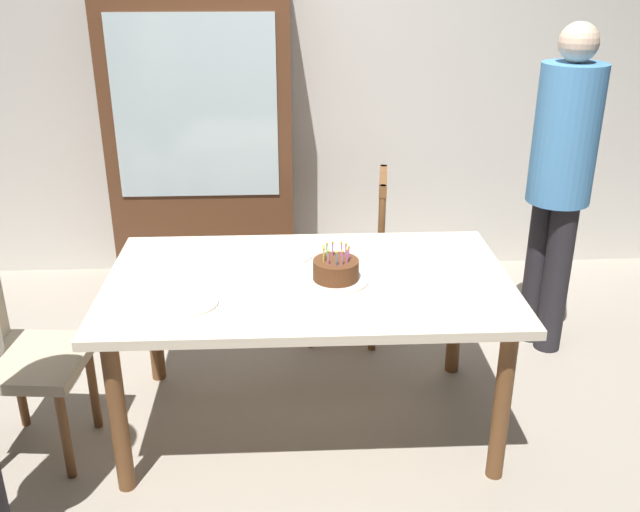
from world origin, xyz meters
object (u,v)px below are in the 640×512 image
at_px(birthday_cake, 336,272).
at_px(chair_spindle_back, 349,260).
at_px(person_guest, 561,173).
at_px(dining_table, 308,295).
at_px(plate_near_celebrant, 190,303).
at_px(china_cabinet, 202,141).
at_px(plate_far_side, 288,256).
at_px(chair_upholstered, 8,343).

xyz_separation_m(birthday_cake, chair_spindle_back, (0.14, 0.86, -0.32)).
relative_size(birthday_cake, person_guest, 0.16).
bearing_deg(dining_table, person_guest, 27.17).
relative_size(dining_table, chair_spindle_back, 1.81).
bearing_deg(plate_near_celebrant, person_guest, 26.80).
distance_m(chair_spindle_back, china_cabinet, 1.23).
relative_size(birthday_cake, plate_far_side, 1.27).
bearing_deg(plate_far_side, chair_spindle_back, 60.39).
distance_m(plate_near_celebrant, plate_far_side, 0.60).
relative_size(birthday_cake, china_cabinet, 0.15).
bearing_deg(dining_table, plate_far_side, 110.64).
relative_size(plate_near_celebrant, chair_spindle_back, 0.23).
height_order(dining_table, chair_upholstered, chair_upholstered).
distance_m(plate_near_celebrant, china_cabinet, 1.80).
distance_m(dining_table, chair_spindle_back, 0.88).
bearing_deg(china_cabinet, dining_table, -68.93).
relative_size(chair_upholstered, china_cabinet, 0.50).
bearing_deg(chair_upholstered, person_guest, 17.55).
bearing_deg(dining_table, china_cabinet, 111.07).
height_order(dining_table, birthday_cake, birthday_cake).
height_order(birthday_cake, chair_spindle_back, chair_spindle_back).
xyz_separation_m(chair_upholstered, china_cabinet, (0.65, 1.69, 0.42)).
relative_size(dining_table, plate_far_side, 7.83).
bearing_deg(person_guest, birthday_cake, -149.22).
height_order(chair_spindle_back, person_guest, person_guest).
distance_m(plate_far_side, china_cabinet, 1.44).
bearing_deg(birthday_cake, dining_table, 161.08).
bearing_deg(china_cabinet, plate_near_celebrant, -85.95).
xyz_separation_m(plate_far_side, person_guest, (1.40, 0.44, 0.24)).
relative_size(dining_table, person_guest, 1.00).
relative_size(plate_near_celebrant, china_cabinet, 0.12).
height_order(plate_near_celebrant, chair_upholstered, chair_upholstered).
xyz_separation_m(chair_upholstered, person_guest, (2.56, 0.81, 0.45)).
bearing_deg(plate_far_side, plate_near_celebrant, -130.28).
distance_m(birthday_cake, plate_far_side, 0.34).
relative_size(chair_spindle_back, person_guest, 0.55).
distance_m(plate_far_side, person_guest, 1.48).
xyz_separation_m(dining_table, birthday_cake, (0.11, -0.04, 0.12)).
bearing_deg(china_cabinet, chair_spindle_back, -40.73).
relative_size(plate_far_side, chair_spindle_back, 0.23).
height_order(chair_upholstered, china_cabinet, china_cabinet).
bearing_deg(plate_near_celebrant, chair_spindle_back, 55.41).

